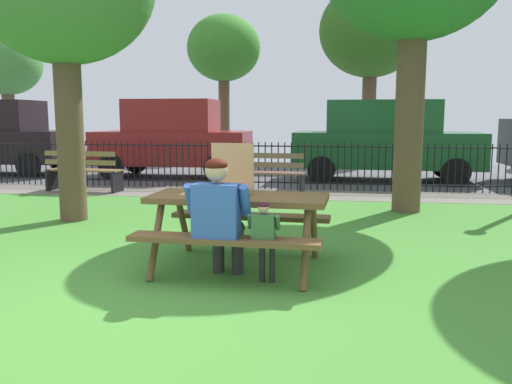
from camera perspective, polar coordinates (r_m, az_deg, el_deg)
name	(u,v)px	position (r m, az deg, el deg)	size (l,w,h in m)	color
ground	(190,258)	(6.10, -7.00, -6.96)	(28.00, 11.34, 0.02)	#448831
cobblestone_walkway	(254,194)	(10.88, -0.21, -0.21)	(28.00, 1.40, 0.01)	slate
street_asphalt	(275,173)	(14.93, 2.06, 2.05)	(28.00, 6.83, 0.01)	#515154
picnic_table_foreground	(238,212)	(5.48, -1.89, -2.12)	(1.88, 1.58, 0.79)	brown
pizza_box_open	(228,185)	(5.51, -2.99, 0.78)	(0.51, 0.52, 0.52)	tan
pizza_slice_on_table	(192,192)	(5.64, -6.83, -0.03)	(0.26, 0.28, 0.02)	#EFBF54
adult_at_table	(219,215)	(5.01, -3.95, -2.41)	(0.62, 0.61, 1.19)	#2C2C2C
child_at_table	(265,234)	(4.92, 0.92, -4.53)	(0.30, 0.30, 0.81)	#262626
iron_fence_streetside	(259,165)	(11.51, 0.29, 2.86)	(19.75, 0.03, 1.01)	black
park_bench_left	(83,172)	(11.76, -17.91, 2.09)	(1.63, 0.61, 0.85)	olive
park_bench_center	(264,174)	(10.66, 0.88, 1.90)	(1.63, 0.59, 0.85)	brown
person_on_park_bench	(71,160)	(11.88, -19.07, 3.26)	(0.63, 0.62, 1.19)	#313131
parked_car_center	(173,138)	(13.94, -8.86, 5.72)	(3.91, 1.85, 1.98)	maroon
parked_car_right	(385,139)	(13.40, 13.61, 5.47)	(4.49, 2.11, 1.94)	#195327
far_tree_left	(6,65)	(23.24, -25.10, 12.20)	(2.72, 2.72, 4.82)	brown
far_tree_midleft	(224,50)	(20.03, -3.47, 14.87)	(2.65, 2.65, 5.19)	brown
far_tree_center	(371,32)	(19.75, 12.16, 16.35)	(3.58, 3.58, 6.12)	brown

